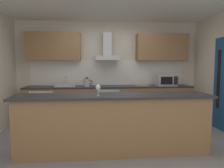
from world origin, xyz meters
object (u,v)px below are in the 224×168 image
object	(u,v)px
microwave	(166,80)
chopping_board	(142,86)
oven	(108,103)
kettle	(87,82)
refrigerator	(44,106)
range_hood	(107,52)
sink	(66,85)
wine_glass	(98,88)

from	to	relation	value
microwave	chopping_board	size ratio (longest dim) A/B	1.47
oven	kettle	xyz separation A→B (m)	(-0.53, -0.03, 0.55)
microwave	refrigerator	bearing A→B (deg)	179.54
kettle	range_hood	bearing A→B (deg)	17.12
sink	range_hood	bearing A→B (deg)	6.34
microwave	kettle	world-z (taller)	microwave
sink	refrigerator	bearing A→B (deg)	-178.56
oven	chopping_board	bearing A→B (deg)	-1.53
range_hood	chopping_board	world-z (taller)	range_hood
kettle	wine_glass	distance (m)	2.12
range_hood	wine_glass	world-z (taller)	range_hood
kettle	range_hood	distance (m)	0.96
sink	wine_glass	bearing A→B (deg)	-70.50
oven	kettle	bearing A→B (deg)	-176.36
wine_glass	range_hood	bearing A→B (deg)	82.30
oven	range_hood	bearing A→B (deg)	90.00
oven	refrigerator	xyz separation A→B (m)	(-1.61, -0.00, -0.03)
sink	kettle	size ratio (longest dim) A/B	1.73
refrigerator	sink	world-z (taller)	sink
microwave	wine_glass	bearing A→B (deg)	-131.28
wine_glass	refrigerator	bearing A→B (deg)	121.45
refrigerator	sink	distance (m)	0.74
refrigerator	kettle	xyz separation A→B (m)	(1.08, -0.03, 0.58)
refrigerator	microwave	bearing A→B (deg)	-0.46
oven	sink	size ratio (longest dim) A/B	1.60
refrigerator	chopping_board	xyz separation A→B (m)	(2.50, -0.02, 0.49)
sink	wine_glass	size ratio (longest dim) A/B	2.81
microwave	chopping_board	distance (m)	0.67
microwave	sink	world-z (taller)	microwave
microwave	range_hood	distance (m)	1.72
sink	chopping_board	bearing A→B (deg)	-1.02
sink	range_hood	xyz separation A→B (m)	(1.07, 0.12, 0.86)
chopping_board	refrigerator	bearing A→B (deg)	179.52
sink	chopping_board	distance (m)	1.96
oven	range_hood	world-z (taller)	range_hood
oven	kettle	distance (m)	0.76
refrigerator	range_hood	world-z (taller)	range_hood
microwave	range_hood	world-z (taller)	range_hood
sink	chopping_board	world-z (taller)	sink
microwave	wine_glass	size ratio (longest dim) A/B	2.81
refrigerator	chopping_board	bearing A→B (deg)	-0.48
oven	microwave	world-z (taller)	microwave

